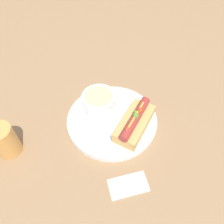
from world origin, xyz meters
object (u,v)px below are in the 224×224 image
(hot_dog, at_px, (135,122))
(drinking_glass, at_px, (5,141))
(soup_bowl, at_px, (99,101))
(spoon, at_px, (89,122))

(hot_dog, distance_m, drinking_glass, 0.37)
(hot_dog, relative_size, soup_bowl, 1.57)
(hot_dog, relative_size, spoon, 1.02)
(hot_dog, distance_m, soup_bowl, 0.14)
(soup_bowl, xyz_separation_m, drinking_glass, (-0.29, 0.07, 0.00))
(spoon, height_order, drinking_glass, drinking_glass)
(drinking_glass, bearing_deg, soup_bowl, -13.84)
(spoon, xyz_separation_m, drinking_glass, (-0.22, 0.10, 0.03))
(drinking_glass, bearing_deg, hot_dog, -33.96)
(soup_bowl, bearing_deg, drinking_glass, 166.16)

